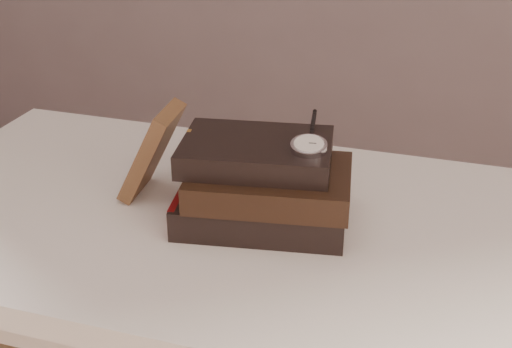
% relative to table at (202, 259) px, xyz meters
% --- Properties ---
extents(table, '(1.00, 0.60, 0.75)m').
position_rel_table_xyz_m(table, '(0.00, 0.00, 0.00)').
color(table, white).
rests_on(table, ground).
extents(book_stack, '(0.28, 0.21, 0.13)m').
position_rel_table_xyz_m(book_stack, '(0.10, 0.00, 0.15)').
color(book_stack, black).
rests_on(book_stack, table).
extents(journal, '(0.10, 0.10, 0.15)m').
position_rel_table_xyz_m(journal, '(-0.09, 0.03, 0.17)').
color(journal, '#492E1C').
rests_on(journal, table).
extents(pocket_watch, '(0.06, 0.16, 0.02)m').
position_rel_table_xyz_m(pocket_watch, '(0.17, 0.00, 0.23)').
color(pocket_watch, silver).
rests_on(pocket_watch, book_stack).
extents(eyeglasses, '(0.12, 0.14, 0.05)m').
position_rel_table_xyz_m(eyeglasses, '(0.00, 0.07, 0.16)').
color(eyeglasses, silver).
rests_on(eyeglasses, book_stack).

